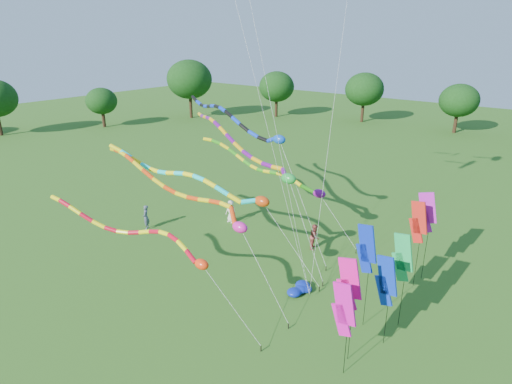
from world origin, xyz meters
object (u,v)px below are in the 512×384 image
Objects in this scene: person_a at (231,211)px; tube_kite_orange at (183,192)px; blue_nylon_heap at (303,290)px; person_c at (315,236)px; person_b at (146,217)px; tube_kite_red at (145,237)px.

tube_kite_orange is at bearing -75.45° from person_a.
blue_nylon_heap is 0.88× the size of person_c.
tube_kite_orange reaches higher than blue_nylon_heap.
person_c is (11.20, 4.94, -0.05)m from person_b.
person_a is at bearing 116.77° from tube_kite_orange.
person_b reaches higher than person_c.
tube_kite_orange is 8.83× the size of person_c.
person_b is at bearing -180.00° from blue_nylon_heap.
person_c is (7.15, 0.22, -0.01)m from person_a.
person_c is at bearing 114.17° from blue_nylon_heap.
person_a is 0.95× the size of person_b.
person_c reaches higher than blue_nylon_heap.
person_b is at bearing -136.59° from person_a.
person_b reaches higher than person_a.
tube_kite_red is 0.77× the size of tube_kite_orange.
tube_kite_red is 11.97m from person_a.
tube_kite_red is 11.92m from person_c.
tube_kite_orange is 8.12m from person_b.
person_b is 12.24m from person_c.
blue_nylon_heap is 0.83× the size of person_b.
tube_kite_orange is at bearing 130.72° from person_c.
person_b is (-8.06, 6.07, -3.24)m from tube_kite_red.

